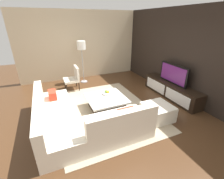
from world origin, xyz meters
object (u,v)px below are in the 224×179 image
at_px(television, 173,74).
at_px(ottoman, 157,112).
at_px(fruit_bowl, 107,93).
at_px(media_console, 171,90).
at_px(coffee_table, 106,103).
at_px(floor_lamp, 81,48).
at_px(accent_chair_near, 74,77).
at_px(sectional_couch, 77,120).

distance_m(television, ottoman, 1.64).
height_order(television, fruit_bowl, television).
xyz_separation_m(media_console, ottoman, (0.88, -1.24, -0.05)).
bearing_deg(media_console, coffee_table, -92.49).
relative_size(media_console, floor_lamp, 1.35).
xyz_separation_m(coffee_table, ottoman, (0.98, 1.06, -0.00)).
xyz_separation_m(coffee_table, accent_chair_near, (-1.84, -0.57, 0.29)).
bearing_deg(coffee_table, ottoman, 47.05).
relative_size(sectional_couch, fruit_bowl, 9.06).
xyz_separation_m(sectional_couch, coffee_table, (-0.63, 0.99, -0.08)).
bearing_deg(ottoman, coffee_table, -132.95).
distance_m(media_console, floor_lamp, 3.66).
bearing_deg(coffee_table, fruit_bowl, 151.13).
relative_size(floor_lamp, ottoman, 2.39).
bearing_deg(media_console, floor_lamp, -137.18).
relative_size(television, floor_lamp, 0.69).
bearing_deg(fruit_bowl, coffee_table, -28.87).
xyz_separation_m(television, coffee_table, (-0.10, -2.30, -0.61)).
bearing_deg(sectional_couch, floor_lamp, 163.23).
bearing_deg(sectional_couch, coffee_table, 122.62).
xyz_separation_m(media_console, sectional_couch, (0.53, -3.28, 0.03)).
bearing_deg(ottoman, media_console, 125.40).
bearing_deg(accent_chair_near, sectional_couch, -11.30).
height_order(coffee_table, fruit_bowl, fruit_bowl).
distance_m(sectional_couch, coffee_table, 1.17).
distance_m(accent_chair_near, fruit_bowl, 1.79).
bearing_deg(fruit_bowl, television, 82.75).
height_order(coffee_table, accent_chair_near, accent_chair_near).
xyz_separation_m(sectional_couch, accent_chair_near, (-2.47, 0.42, 0.21)).
bearing_deg(accent_chair_near, television, 54.22).
relative_size(media_console, television, 1.96).
xyz_separation_m(media_console, floor_lamp, (-2.54, -2.36, 1.17)).
bearing_deg(accent_chair_near, media_console, 54.21).
bearing_deg(sectional_couch, fruit_bowl, 126.76).
height_order(television, sectional_couch, television).
bearing_deg(sectional_couch, ottoman, 80.24).
bearing_deg(ottoman, floor_lamp, -161.97).
relative_size(media_console, ottoman, 3.22).
height_order(television, floor_lamp, floor_lamp).
xyz_separation_m(television, floor_lamp, (-2.54, -2.36, 0.60)).
distance_m(accent_chair_near, ottoman, 3.27).
xyz_separation_m(media_console, fruit_bowl, (-0.28, -2.20, 0.18)).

